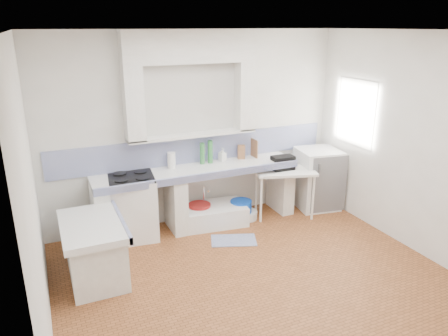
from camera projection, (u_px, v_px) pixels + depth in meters
name	position (u px, v px, depth m)	size (l,w,h in m)	color
floor	(259.00, 282.00, 4.95)	(4.50, 4.50, 0.00)	brown
ceiling	(267.00, 30.00, 4.06)	(4.50, 4.50, 0.00)	white
wall_back	(196.00, 129.00, 6.24)	(4.50, 4.50, 0.00)	white
wall_front	(411.00, 258.00, 2.78)	(4.50, 4.50, 0.00)	white
wall_left	(32.00, 203.00, 3.64)	(4.50, 4.50, 0.00)	white
wall_right	(418.00, 145.00, 5.38)	(4.50, 4.50, 0.00)	white
alcove_mass	(191.00, 46.00, 5.72)	(1.90, 0.25, 0.45)	white
window_frame	(365.00, 112.00, 6.42)	(0.35, 0.86, 1.06)	#352010
lace_valance	(360.00, 87.00, 6.24)	(0.01, 0.84, 0.24)	white
counter_slab	(198.00, 171.00, 6.11)	(3.00, 0.60, 0.08)	white
counter_lip	(205.00, 177.00, 5.87)	(3.00, 0.04, 0.10)	navy
counter_pier_left	(101.00, 216.00, 5.72)	(0.20, 0.55, 0.82)	white
counter_pier_mid	(176.00, 203.00, 6.12)	(0.20, 0.55, 0.82)	white
counter_pier_right	(280.00, 186.00, 6.80)	(0.20, 0.55, 0.82)	white
peninsula_top	(92.00, 226.00, 4.87)	(0.70, 1.10, 0.08)	white
peninsula_base	(95.00, 253.00, 4.98)	(0.60, 1.00, 0.62)	white
peninsula_lip	(121.00, 221.00, 4.99)	(0.04, 1.10, 0.10)	navy
backsplash	(197.00, 149.00, 6.32)	(4.27, 0.03, 0.40)	navy
stove	(133.00, 208.00, 5.90)	(0.62, 0.60, 0.88)	white
sink	(209.00, 216.00, 6.38)	(1.07, 0.58, 0.26)	white
side_table	(284.00, 193.00, 6.59)	(0.90, 0.50, 0.04)	white
fridge	(317.00, 179.00, 6.89)	(0.63, 0.63, 0.97)	white
bucket_red	(200.00, 214.00, 6.36)	(0.34, 0.34, 0.32)	#A81B19
bucket_orange	(222.00, 218.00, 6.32)	(0.26, 0.26, 0.24)	orange
bucket_blue	(241.00, 210.00, 6.51)	(0.33, 0.33, 0.31)	blue
basin_white	(247.00, 215.00, 6.57)	(0.32, 0.32, 0.13)	white
water_bottle_a	(205.00, 210.00, 6.53)	(0.08, 0.08, 0.31)	silver
water_bottle_b	(216.00, 208.00, 6.61)	(0.08, 0.08, 0.28)	silver
black_bag	(283.00, 163.00, 6.46)	(0.34, 0.19, 0.21)	black
green_bottle_a	(202.00, 154.00, 6.23)	(0.07, 0.07, 0.32)	#327B3A
green_bottle_b	(210.00, 152.00, 6.27)	(0.07, 0.07, 0.34)	#327B3A
knife_block	(241.00, 152.00, 6.49)	(0.11, 0.08, 0.21)	#97653C
cutting_board	(254.00, 148.00, 6.57)	(0.02, 0.21, 0.28)	#97653C
paper_towel	(171.00, 160.00, 6.06)	(0.12, 0.12, 0.23)	white
soap_bottle	(222.00, 155.00, 6.37)	(0.09, 0.09, 0.20)	white
rug	(234.00, 240.00, 5.91)	(0.62, 0.35, 0.01)	#394A89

